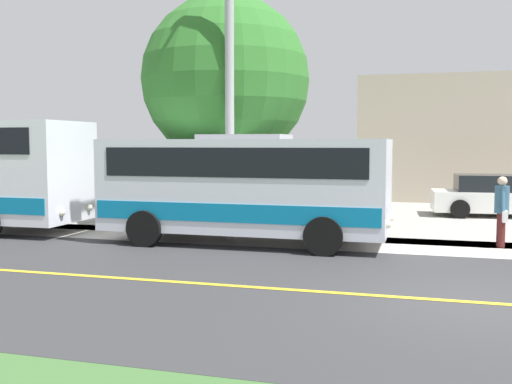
{
  "coord_description": "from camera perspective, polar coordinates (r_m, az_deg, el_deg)",
  "views": [
    {
      "loc": [
        9.98,
        -0.89,
        2.55
      ],
      "look_at": [
        -3.5,
        -4.71,
        1.4
      ],
      "focal_mm": 41.96,
      "sensor_mm": 36.0,
      "label": 1
    }
  ],
  "objects": [
    {
      "name": "tree_curbside",
      "position": [
        18.44,
        -2.91,
        10.6
      ],
      "size": [
        5.08,
        5.08,
        7.0
      ],
      "color": "#4C3826",
      "rests_on": "ground"
    },
    {
      "name": "sidewalk",
      "position": [
        15.41,
        19.0,
        -5.08
      ],
      "size": [
        2.4,
        100.0,
        0.01
      ],
      "primitive_type": "cube",
      "color": "#B2ADA3",
      "rests_on": "ground"
    },
    {
      "name": "road_centre_line",
      "position": [
        10.33,
        20.59,
        -9.84
      ],
      "size": [
        0.16,
        100.0,
        0.0
      ],
      "primitive_type": "cube",
      "color": "gold",
      "rests_on": "ground"
    },
    {
      "name": "ground_plane",
      "position": [
        10.33,
        20.59,
        -9.89
      ],
      "size": [
        120.0,
        120.0,
        0.0
      ],
      "primitive_type": "plane",
      "color": "#3D6633"
    },
    {
      "name": "parked_car_near",
      "position": [
        22.45,
        21.93,
        -0.41
      ],
      "size": [
        2.26,
        4.52,
        1.45
      ],
      "color": "white",
      "rests_on": "ground"
    },
    {
      "name": "pedestrian_with_bags",
      "position": [
        15.78,
        22.38,
        -1.53
      ],
      "size": [
        0.72,
        0.34,
        1.74
      ],
      "color": "#4C1919",
      "rests_on": "ground"
    },
    {
      "name": "shuttle_bus_front",
      "position": [
        15.2,
        -1.04,
        0.82
      ],
      "size": [
        2.72,
        7.28,
        2.76
      ],
      "color": "silver",
      "rests_on": "ground"
    },
    {
      "name": "road_surface",
      "position": [
        10.33,
        20.59,
        -9.87
      ],
      "size": [
        8.0,
        100.0,
        0.01
      ],
      "primitive_type": "cube",
      "color": "#333335",
      "rests_on": "ground"
    },
    {
      "name": "street_light_pole",
      "position": [
        15.83,
        -2.68,
        12.81
      ],
      "size": [
        1.97,
        0.24,
        8.75
      ],
      "color": "#9E9EA3",
      "rests_on": "ground"
    }
  ]
}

